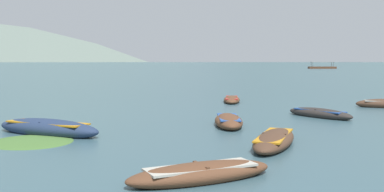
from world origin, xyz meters
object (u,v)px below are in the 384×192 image
object	(u,v)px
rowboat_5	(320,114)
ferry_1	(322,67)
rowboat_9	(229,121)
rowboat_7	(232,100)
rowboat_0	(48,128)
rowboat_4	(274,140)
rowboat_8	(201,173)

from	to	relation	value
rowboat_5	ferry_1	bearing A→B (deg)	69.15
rowboat_5	rowboat_9	xyz separation A→B (m)	(-4.74, -2.41, 0.01)
rowboat_5	rowboat_7	world-z (taller)	rowboat_5
rowboat_0	rowboat_4	size ratio (longest dim) A/B	1.12
rowboat_7	ferry_1	distance (m)	130.71
ferry_1	rowboat_8	bearing A→B (deg)	-111.80
rowboat_5	rowboat_9	size ratio (longest dim) A/B	1.03
rowboat_7	rowboat_0	bearing A→B (deg)	-126.18
rowboat_4	rowboat_8	xyz separation A→B (m)	(-2.69, -3.85, -0.01)
rowboat_0	rowboat_9	world-z (taller)	rowboat_0
rowboat_0	rowboat_5	size ratio (longest dim) A/B	1.27
rowboat_0	rowboat_4	world-z (taller)	rowboat_0
ferry_1	rowboat_0	bearing A→B (deg)	-114.58
rowboat_5	rowboat_8	size ratio (longest dim) A/B	0.97
rowboat_4	rowboat_5	distance (m)	7.81
rowboat_4	rowboat_9	bearing A→B (deg)	100.05
rowboat_7	rowboat_9	bearing A→B (deg)	-100.21
rowboat_7	rowboat_9	xyz separation A→B (m)	(-1.87, -10.39, 0.03)
rowboat_8	rowboat_4	bearing A→B (deg)	55.13
rowboat_9	rowboat_5	bearing A→B (deg)	26.93
rowboat_4	ferry_1	distance (m)	144.73
rowboat_9	rowboat_7	bearing A→B (deg)	79.79
rowboat_0	rowboat_8	bearing A→B (deg)	-52.89
rowboat_0	rowboat_7	xyz separation A→B (m)	(8.76, 11.98, -0.07)
rowboat_0	rowboat_8	size ratio (longest dim) A/B	1.23
rowboat_4	rowboat_9	world-z (taller)	rowboat_9
rowboat_0	rowboat_5	world-z (taller)	rowboat_0
ferry_1	rowboat_5	bearing A→B (deg)	-110.85
rowboat_7	rowboat_8	size ratio (longest dim) A/B	1.10
rowboat_0	ferry_1	world-z (taller)	ferry_1
rowboat_8	rowboat_9	xyz separation A→B (m)	(1.92, 8.17, 0.02)
rowboat_7	rowboat_8	xyz separation A→B (m)	(-3.79, -18.55, 0.01)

